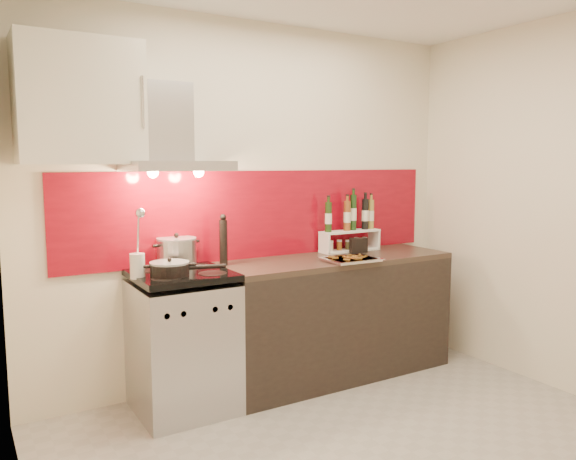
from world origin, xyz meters
TOP-DOWN VIEW (x-y plane):
  - floor at (0.00, 0.00)m, footprint 3.40×3.40m
  - back_wall at (0.00, 1.40)m, footprint 3.40×0.02m
  - left_wall at (-1.70, 0.00)m, footprint 0.02×2.80m
  - right_wall at (1.70, 0.00)m, footprint 0.02×2.80m
  - backsplash at (0.05, 1.39)m, footprint 3.00×0.02m
  - range_stove at (-0.70, 1.10)m, footprint 0.60×0.60m
  - counter at (0.50, 1.10)m, footprint 1.80×0.60m
  - range_hood at (-0.70, 1.24)m, footprint 0.62×0.50m
  - upper_cabinet at (-1.25, 1.22)m, footprint 0.70×0.35m
  - stock_pot at (-0.66, 1.30)m, footprint 0.26×0.26m
  - saute_pan at (-0.80, 1.02)m, footprint 0.46×0.24m
  - utensil_jar at (-0.98, 1.08)m, footprint 0.09×0.14m
  - pepper_mill at (-0.35, 1.23)m, footprint 0.06×0.06m
  - step_shelf at (0.78, 1.28)m, footprint 0.51×0.14m
  - caddy_box at (0.77, 1.17)m, footprint 0.14×0.09m
  - baking_tray at (0.50, 0.90)m, footprint 0.39×0.31m

SIDE VIEW (x-z plane):
  - floor at x=0.00m, z-range 0.00..0.00m
  - range_stove at x=-0.70m, z-range -0.01..0.90m
  - counter at x=0.50m, z-range 0.00..0.90m
  - baking_tray at x=0.50m, z-range 0.90..0.93m
  - saute_pan at x=-0.80m, z-range 0.90..1.01m
  - caddy_box at x=0.77m, z-range 0.90..1.02m
  - stock_pot at x=-0.66m, z-range 0.89..1.12m
  - utensil_jar at x=-0.98m, z-range 0.81..1.25m
  - pepper_mill at x=-0.35m, z-range 0.89..1.25m
  - step_shelf at x=0.78m, z-range 0.86..1.31m
  - backsplash at x=0.05m, z-range 0.90..1.54m
  - back_wall at x=0.00m, z-range 0.00..2.60m
  - left_wall at x=-1.70m, z-range 0.00..2.60m
  - right_wall at x=1.70m, z-range 0.00..2.60m
  - range_hood at x=-0.70m, z-range 1.44..2.05m
  - upper_cabinet at x=-1.25m, z-range 1.59..2.31m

